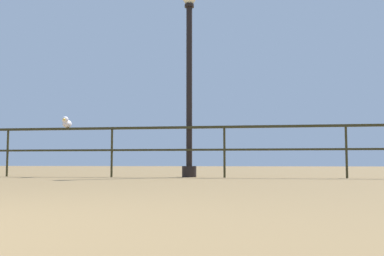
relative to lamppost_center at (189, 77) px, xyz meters
name	(u,v)px	position (x,y,z in m)	size (l,w,h in m)	color
pier_railing	(167,139)	(-0.42, -0.19, -1.28)	(25.12, 0.05, 1.01)	#302C15
lamppost_center	(189,77)	(0.00, 0.00, 0.00)	(0.29, 0.29, 3.93)	black
seagull_on_rail	(67,123)	(-2.52, -0.22, -0.93)	(0.22, 0.46, 0.22)	white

